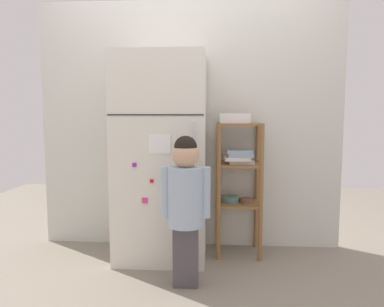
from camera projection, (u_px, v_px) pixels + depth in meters
ground_plane at (187, 258)px, 2.95m from camera, size 6.00×6.00×0.00m
kitchen_wall_back at (190, 126)px, 3.16m from camera, size 2.65×0.03×2.15m
refrigerator at (161, 158)px, 2.90m from camera, size 0.72×0.59×1.65m
child_standing at (186, 196)px, 2.41m from camera, size 0.33×0.25×1.04m
pantry_shelf_unit at (238, 174)px, 2.98m from camera, size 0.37×0.33×1.11m
fruit_bin at (235, 119)px, 2.94m from camera, size 0.25×0.19×0.08m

